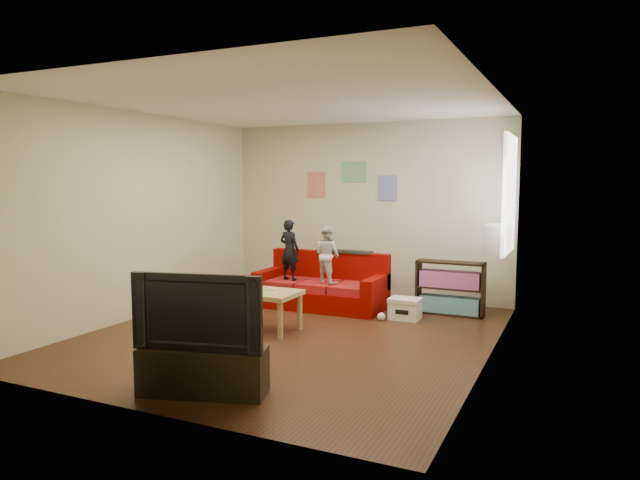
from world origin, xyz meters
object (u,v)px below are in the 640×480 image
at_px(coffee_table, 254,296).
at_px(file_box, 405,309).
at_px(sofa, 323,288).
at_px(child_b, 327,255).
at_px(bookshelf, 450,291).
at_px(television, 202,310).
at_px(tv_stand, 203,371).
at_px(child_a, 289,250).

bearing_deg(coffee_table, file_box, 40.44).
height_order(sofa, child_b, child_b).
distance_m(bookshelf, television, 4.04).
bearing_deg(file_box, bookshelf, 48.02).
relative_size(coffee_table, bookshelf, 1.20).
bearing_deg(child_b, bookshelf, -141.28).
height_order(tv_stand, television, television).
xyz_separation_m(sofa, bookshelf, (1.77, 0.30, 0.05)).
relative_size(bookshelf, tv_stand, 0.84).
bearing_deg(tv_stand, television, 0.00).
bearing_deg(file_box, tv_stand, -103.77).
bearing_deg(tv_stand, child_b, 78.65).
relative_size(child_b, coffee_table, 0.74).
relative_size(child_a, child_b, 1.09).
bearing_deg(child_b, tv_stand, 118.62).
bearing_deg(file_box, television, -103.77).
xyz_separation_m(child_a, child_b, (0.60, 0.00, -0.04)).
bearing_deg(child_a, bookshelf, -159.32).
xyz_separation_m(coffee_table, tv_stand, (0.71, -1.99, -0.22)).
bearing_deg(coffee_table, television, -70.46).
bearing_deg(television, bookshelf, 58.62).
distance_m(file_box, tv_stand, 3.38).
bearing_deg(file_box, sofa, 170.09).
bearing_deg(television, tv_stand, 0.00).
distance_m(child_a, television, 3.48).
xyz_separation_m(sofa, tv_stand, (0.49, -3.51, -0.07)).
height_order(coffee_table, file_box, coffee_table).
distance_m(child_a, child_b, 0.60).
bearing_deg(bookshelf, file_box, -131.98).
height_order(child_a, child_b, child_a).
height_order(sofa, coffee_table, sofa).
xyz_separation_m(file_box, television, (-0.80, -3.28, 0.59)).
xyz_separation_m(coffee_table, television, (0.71, -1.99, 0.31)).
bearing_deg(bookshelf, tv_stand, -108.54).
distance_m(coffee_table, tv_stand, 2.13).
relative_size(file_box, television, 0.36).
bearing_deg(tv_stand, child_a, 88.54).
distance_m(bookshelf, tv_stand, 4.02).
xyz_separation_m(file_box, tv_stand, (-0.80, -3.28, 0.06)).
relative_size(child_a, television, 0.78).
distance_m(coffee_table, file_box, 2.01).
distance_m(child_b, file_box, 1.32).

